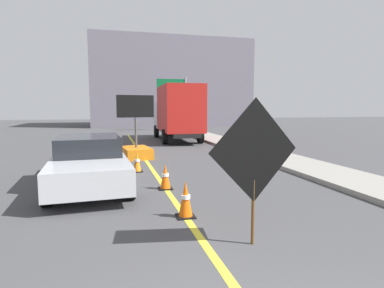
{
  "coord_description": "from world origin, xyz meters",
  "views": [
    {
      "loc": [
        -1.43,
        -1.78,
        2.18
      ],
      "look_at": [
        0.3,
        4.93,
        1.39
      ],
      "focal_mm": 30.15,
      "sensor_mm": 36.0,
      "label": 1
    }
  ],
  "objects_px": {
    "traffic_cone_far_lane": "(137,162)",
    "pickup_car": "(89,161)",
    "roadwork_sign": "(254,153)",
    "traffic_cone_near_sign": "(186,199)",
    "highway_guide_sign": "(177,94)",
    "arrow_board_trailer": "(136,147)",
    "box_truck": "(177,112)",
    "traffic_cone_mid_lane": "(165,177)"
  },
  "relations": [
    {
      "from": "roadwork_sign",
      "to": "traffic_cone_mid_lane",
      "type": "bearing_deg",
      "value": 101.24
    },
    {
      "from": "arrow_board_trailer",
      "to": "traffic_cone_far_lane",
      "type": "bearing_deg",
      "value": -94.19
    },
    {
      "from": "arrow_board_trailer",
      "to": "traffic_cone_mid_lane",
      "type": "xyz_separation_m",
      "value": [
        0.31,
        -5.67,
        -0.15
      ]
    },
    {
      "from": "box_truck",
      "to": "highway_guide_sign",
      "type": "xyz_separation_m",
      "value": [
        1.93,
        9.23,
        1.54
      ]
    },
    {
      "from": "roadwork_sign",
      "to": "traffic_cone_mid_lane",
      "type": "distance_m",
      "value": 4.05
    },
    {
      "from": "highway_guide_sign",
      "to": "traffic_cone_far_lane",
      "type": "bearing_deg",
      "value": -105.85
    },
    {
      "from": "traffic_cone_mid_lane",
      "to": "arrow_board_trailer",
      "type": "bearing_deg",
      "value": 93.11
    },
    {
      "from": "arrow_board_trailer",
      "to": "highway_guide_sign",
      "type": "height_order",
      "value": "highway_guide_sign"
    },
    {
      "from": "box_truck",
      "to": "traffic_cone_mid_lane",
      "type": "xyz_separation_m",
      "value": [
        -2.9,
        -12.25,
        -1.55
      ]
    },
    {
      "from": "roadwork_sign",
      "to": "pickup_car",
      "type": "height_order",
      "value": "roadwork_sign"
    },
    {
      "from": "traffic_cone_mid_lane",
      "to": "traffic_cone_far_lane",
      "type": "relative_size",
      "value": 0.98
    },
    {
      "from": "roadwork_sign",
      "to": "traffic_cone_near_sign",
      "type": "xyz_separation_m",
      "value": [
        -0.74,
        1.52,
        -1.11
      ]
    },
    {
      "from": "highway_guide_sign",
      "to": "traffic_cone_far_lane",
      "type": "relative_size",
      "value": 7.26
    },
    {
      "from": "traffic_cone_mid_lane",
      "to": "box_truck",
      "type": "bearing_deg",
      "value": 76.67
    },
    {
      "from": "box_truck",
      "to": "highway_guide_sign",
      "type": "bearing_deg",
      "value": 78.16
    },
    {
      "from": "arrow_board_trailer",
      "to": "traffic_cone_mid_lane",
      "type": "distance_m",
      "value": 5.68
    },
    {
      "from": "pickup_car",
      "to": "roadwork_sign",
      "type": "bearing_deg",
      "value": -59.75
    },
    {
      "from": "pickup_car",
      "to": "highway_guide_sign",
      "type": "relative_size",
      "value": 1.02
    },
    {
      "from": "box_truck",
      "to": "traffic_cone_far_lane",
      "type": "bearing_deg",
      "value": -109.52
    },
    {
      "from": "traffic_cone_near_sign",
      "to": "traffic_cone_far_lane",
      "type": "bearing_deg",
      "value": 96.5
    },
    {
      "from": "arrow_board_trailer",
      "to": "traffic_cone_near_sign",
      "type": "bearing_deg",
      "value": -87.67
    },
    {
      "from": "arrow_board_trailer",
      "to": "traffic_cone_near_sign",
      "type": "xyz_separation_m",
      "value": [
        0.32,
        -7.97,
        -0.12
      ]
    },
    {
      "from": "roadwork_sign",
      "to": "traffic_cone_mid_lane",
      "type": "relative_size",
      "value": 3.44
    },
    {
      "from": "traffic_cone_far_lane",
      "to": "pickup_car",
      "type": "bearing_deg",
      "value": -131.21
    },
    {
      "from": "highway_guide_sign",
      "to": "traffic_cone_mid_lane",
      "type": "xyz_separation_m",
      "value": [
        -4.84,
        -21.48,
        -3.09
      ]
    },
    {
      "from": "arrow_board_trailer",
      "to": "traffic_cone_near_sign",
      "type": "height_order",
      "value": "arrow_board_trailer"
    },
    {
      "from": "pickup_car",
      "to": "traffic_cone_mid_lane",
      "type": "relative_size",
      "value": 7.5
    },
    {
      "from": "pickup_car",
      "to": "highway_guide_sign",
      "type": "distance_m",
      "value": 21.86
    },
    {
      "from": "pickup_car",
      "to": "traffic_cone_far_lane",
      "type": "xyz_separation_m",
      "value": [
        1.45,
        1.66,
        -0.36
      ]
    },
    {
      "from": "arrow_board_trailer",
      "to": "pickup_car",
      "type": "bearing_deg",
      "value": -109.36
    },
    {
      "from": "roadwork_sign",
      "to": "traffic_cone_near_sign",
      "type": "height_order",
      "value": "roadwork_sign"
    },
    {
      "from": "pickup_car",
      "to": "highway_guide_sign",
      "type": "xyz_separation_m",
      "value": [
        6.82,
        20.59,
        2.72
      ]
    },
    {
      "from": "roadwork_sign",
      "to": "box_truck",
      "type": "xyz_separation_m",
      "value": [
        2.15,
        16.07,
        0.41
      ]
    },
    {
      "from": "highway_guide_sign",
      "to": "traffic_cone_near_sign",
      "type": "height_order",
      "value": "highway_guide_sign"
    },
    {
      "from": "box_truck",
      "to": "traffic_cone_far_lane",
      "type": "distance_m",
      "value": 10.41
    },
    {
      "from": "box_truck",
      "to": "traffic_cone_near_sign",
      "type": "height_order",
      "value": "box_truck"
    },
    {
      "from": "traffic_cone_mid_lane",
      "to": "traffic_cone_far_lane",
      "type": "height_order",
      "value": "traffic_cone_far_lane"
    },
    {
      "from": "pickup_car",
      "to": "traffic_cone_near_sign",
      "type": "distance_m",
      "value": 3.78
    },
    {
      "from": "highway_guide_sign",
      "to": "box_truck",
      "type": "bearing_deg",
      "value": -101.84
    },
    {
      "from": "roadwork_sign",
      "to": "box_truck",
      "type": "distance_m",
      "value": 16.21
    },
    {
      "from": "pickup_car",
      "to": "traffic_cone_far_lane",
      "type": "distance_m",
      "value": 2.23
    },
    {
      "from": "roadwork_sign",
      "to": "traffic_cone_far_lane",
      "type": "relative_size",
      "value": 3.39
    }
  ]
}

